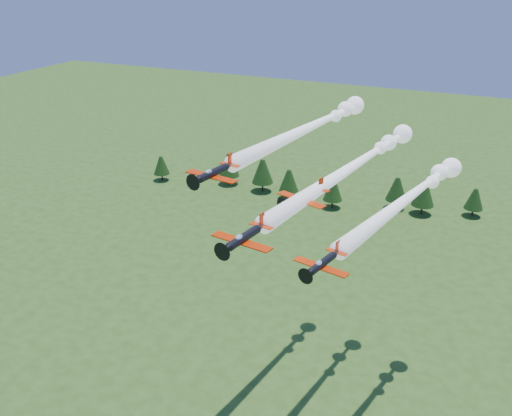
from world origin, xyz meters
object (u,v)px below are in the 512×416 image
at_px(plane_lead, 355,165).
at_px(plane_slot, 303,197).
at_px(plane_right, 412,195).
at_px(plane_left, 313,126).

bearing_deg(plane_lead, plane_slot, -91.04).
distance_m(plane_right, plane_slot, 21.63).
distance_m(plane_lead, plane_slot, 17.04).
height_order(plane_left, plane_slot, plane_left).
distance_m(plane_lead, plane_left, 11.95).
bearing_deg(plane_right, plane_lead, -166.48).
bearing_deg(plane_lead, plane_right, 10.42).
xyz_separation_m(plane_right, plane_slot, (-12.92, -16.91, 3.89)).
relative_size(plane_lead, plane_right, 1.17).
bearing_deg(plane_slot, plane_lead, 99.63).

